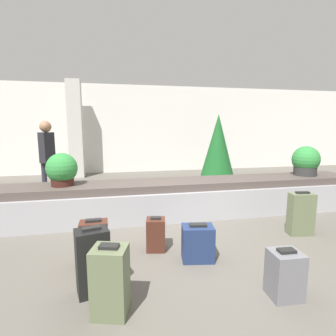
{
  "coord_description": "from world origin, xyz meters",
  "views": [
    {
      "loc": [
        -0.99,
        -3.48,
        1.67
      ],
      "look_at": [
        0.0,
        1.24,
        0.92
      ],
      "focal_mm": 28.0,
      "sensor_mm": 36.0,
      "label": 1
    }
  ],
  "objects": [
    {
      "name": "ground_plane",
      "position": [
        0.0,
        0.0,
        0.0
      ],
      "size": [
        18.0,
        18.0,
        0.0
      ],
      "primitive_type": "plane",
      "color": "#59544C"
    },
    {
      "name": "carousel",
      "position": [
        0.0,
        1.24,
        0.32
      ],
      "size": [
        7.97,
        0.94,
        0.67
      ],
      "color": "#9E9EA3",
      "rests_on": "ground_plane"
    },
    {
      "name": "decorated_tree",
      "position": [
        2.17,
        4.1,
        1.12
      ],
      "size": [
        1.02,
        1.02,
        2.07
      ],
      "color": "#4C331E",
      "rests_on": "ground_plane"
    },
    {
      "name": "traveler_0",
      "position": [
        -2.47,
        2.92,
        1.1
      ],
      "size": [
        0.32,
        0.37,
        1.82
      ],
      "rotation": [
        0.0,
        0.0,
        -2.1
      ],
      "color": "#282833",
      "rests_on": "ground_plane"
    },
    {
      "name": "potted_plant_1",
      "position": [
        2.96,
        1.25,
        0.96
      ],
      "size": [
        0.55,
        0.55,
        0.61
      ],
      "color": "#2D2D2D",
      "rests_on": "carousel"
    },
    {
      "name": "potted_plant_0",
      "position": [
        -1.87,
        1.25,
        0.95
      ],
      "size": [
        0.52,
        0.52,
        0.57
      ],
      "color": "#381914",
      "rests_on": "carousel"
    },
    {
      "name": "suitcase_5",
      "position": [
        -1.23,
        -0.92,
        0.34
      ],
      "size": [
        0.36,
        0.3,
        0.7
      ],
      "rotation": [
        0.0,
        0.0,
        0.24
      ],
      "color": "black",
      "rests_on": "ground_plane"
    },
    {
      "name": "pillar",
      "position": [
        -2.19,
        5.74,
        1.6
      ],
      "size": [
        0.45,
        0.45,
        3.2
      ],
      "color": "beige",
      "rests_on": "ground_plane"
    },
    {
      "name": "suitcase_0",
      "position": [
        0.63,
        -1.38,
        0.24
      ],
      "size": [
        0.31,
        0.29,
        0.5
      ],
      "rotation": [
        0.0,
        0.0,
        -0.06
      ],
      "color": "slate",
      "rests_on": "ground_plane"
    },
    {
      "name": "suitcase_3",
      "position": [
        1.85,
        -0.07,
        0.33
      ],
      "size": [
        0.39,
        0.24,
        0.69
      ],
      "rotation": [
        0.0,
        0.0,
        -0.12
      ],
      "color": "#5B6647",
      "rests_on": "ground_plane"
    },
    {
      "name": "suitcase_4",
      "position": [
        -1.05,
        -1.28,
        0.32
      ],
      "size": [
        0.37,
        0.34,
        0.66
      ],
      "rotation": [
        0.0,
        0.0,
        -0.28
      ],
      "color": "#5B6647",
      "rests_on": "ground_plane"
    },
    {
      "name": "back_wall",
      "position": [
        0.0,
        6.41,
        1.6
      ],
      "size": [
        18.0,
        0.06,
        3.2
      ],
      "color": "silver",
      "rests_on": "ground_plane"
    },
    {
      "name": "suitcase_6",
      "position": [
        -1.25,
        -0.35,
        0.28
      ],
      "size": [
        0.33,
        0.23,
        0.58
      ],
      "rotation": [
        0.0,
        0.0,
        0.01
      ],
      "color": "#472319",
      "rests_on": "ground_plane"
    },
    {
      "name": "suitcase_1",
      "position": [
        0.02,
        -0.5,
        0.23
      ],
      "size": [
        0.43,
        0.33,
        0.48
      ],
      "rotation": [
        0.0,
        0.0,
        -0.16
      ],
      "color": "navy",
      "rests_on": "ground_plane"
    },
    {
      "name": "suitcase_2",
      "position": [
        -0.46,
        -0.12,
        0.22
      ],
      "size": [
        0.29,
        0.27,
        0.47
      ],
      "rotation": [
        0.0,
        0.0,
        -0.18
      ],
      "color": "#472319",
      "rests_on": "ground_plane"
    }
  ]
}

